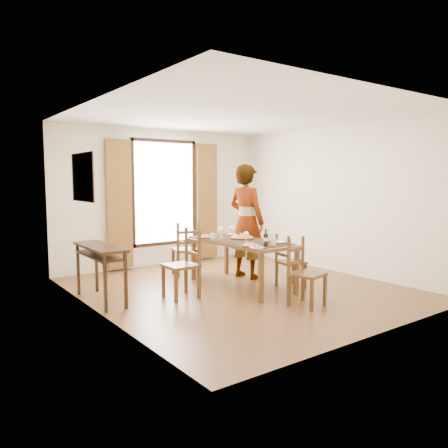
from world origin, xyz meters
TOP-DOWN VIEW (x-y plane):
  - ground at (0.00, 0.00)m, footprint 5.00×5.00m
  - room_shell at (-0.00, 0.13)m, footprint 4.60×5.10m
  - console_table at (-2.03, 0.60)m, footprint 0.38×1.20m
  - dining_table at (0.11, 0.10)m, footprint 0.82×1.89m
  - chair_west at (-0.98, 0.09)m, footprint 0.45×0.45m
  - chair_north at (-0.19, 1.33)m, footprint 0.53×0.53m
  - chair_south at (0.16, -1.24)m, footprint 0.49×0.49m
  - chair_east at (0.67, -0.41)m, footprint 0.43×0.43m
  - man at (0.58, 0.56)m, footprint 0.88×0.72m
  - plate_sw at (-0.19, -0.49)m, footprint 0.27×0.27m
  - plate_se at (0.38, -0.47)m, footprint 0.27×0.27m
  - plate_nw at (-0.20, 0.67)m, footprint 0.27×0.27m
  - plate_ne at (0.37, 0.65)m, footprint 0.27×0.27m
  - pasta_platter at (0.21, 0.22)m, footprint 0.40×0.40m
  - caprese_plate at (-0.22, -0.66)m, footprint 0.20×0.20m
  - wine_glass_a at (-0.05, -0.21)m, footprint 0.08×0.08m
  - wine_glass_b at (0.24, 0.50)m, footprint 0.08×0.08m
  - wine_glass_c at (0.01, 0.50)m, footprint 0.08×0.08m
  - tumbler_a at (0.46, -0.19)m, footprint 0.07×0.07m
  - tumbler_b at (-0.21, 0.44)m, footprint 0.07×0.07m
  - tumbler_c at (0.15, -0.61)m, footprint 0.07×0.07m
  - wine_bottle at (-0.00, -0.60)m, footprint 0.07×0.07m

SIDE VIEW (x-z plane):
  - ground at x=0.00m, z-range 0.00..0.00m
  - chair_east at x=0.67m, z-range -0.03..0.83m
  - chair_south at x=0.16m, z-range -0.03..0.89m
  - chair_north at x=-0.19m, z-range -0.03..0.94m
  - chair_west at x=-0.98m, z-range -0.04..0.97m
  - console_table at x=-2.03m, z-range 0.28..1.08m
  - dining_table at x=0.11m, z-range 0.31..1.07m
  - caprese_plate at x=-0.22m, z-range 0.76..0.80m
  - plate_sw at x=-0.19m, z-range 0.76..0.81m
  - plate_se at x=0.38m, z-range 0.76..0.81m
  - plate_nw at x=-0.20m, z-range 0.76..0.81m
  - plate_ne at x=0.37m, z-range 0.76..0.81m
  - pasta_platter at x=0.21m, z-range 0.76..0.86m
  - tumbler_a at x=0.46m, z-range 0.76..0.86m
  - tumbler_b at x=-0.21m, z-range 0.76..0.86m
  - tumbler_c at x=0.15m, z-range 0.76..0.86m
  - wine_glass_a at x=-0.05m, z-range 0.76..0.94m
  - wine_glass_b at x=0.24m, z-range 0.76..0.94m
  - wine_glass_c at x=0.01m, z-range 0.76..0.94m
  - wine_bottle at x=0.00m, z-range 0.76..1.00m
  - man at x=0.58m, z-range 0.00..1.98m
  - room_shell at x=0.00m, z-range 0.17..2.91m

